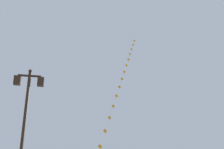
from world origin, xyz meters
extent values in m
cylinder|color=black|center=(-1.89, 7.87, 2.52)|extent=(0.14, 0.14, 5.04)
sphere|color=black|center=(-1.89, 7.87, 5.12)|extent=(0.16, 0.16, 0.16)
cube|color=black|center=(-1.89, 7.87, 4.89)|extent=(1.00, 0.08, 0.08)
cube|color=black|center=(-2.39, 7.87, 4.64)|extent=(0.28, 0.28, 0.40)
cube|color=beige|center=(-2.39, 7.87, 4.64)|extent=(0.19, 0.19, 0.30)
cube|color=black|center=(-1.38, 7.87, 4.64)|extent=(0.28, 0.28, 0.40)
cube|color=beige|center=(-1.38, 7.87, 4.64)|extent=(0.19, 0.19, 0.30)
cylinder|color=silver|center=(3.66, 19.07, 2.77)|extent=(0.71, 1.21, 1.46)
cylinder|color=silver|center=(4.34, 20.26, 4.22)|extent=(0.71, 1.21, 1.46)
cylinder|color=silver|center=(5.02, 21.45, 5.66)|extent=(0.71, 1.21, 1.46)
cylinder|color=silver|center=(5.70, 22.64, 7.10)|extent=(0.71, 1.21, 1.46)
cylinder|color=silver|center=(6.38, 23.83, 8.54)|extent=(0.71, 1.21, 1.46)
cylinder|color=silver|center=(7.06, 25.02, 9.98)|extent=(0.71, 1.21, 1.46)
cylinder|color=silver|center=(7.74, 26.21, 11.43)|extent=(0.71, 1.21, 1.46)
cylinder|color=silver|center=(8.42, 27.40, 12.87)|extent=(0.71, 1.21, 1.46)
cylinder|color=silver|center=(9.11, 28.58, 14.31)|extent=(0.71, 1.21, 1.46)
cylinder|color=silver|center=(9.79, 29.77, 15.75)|extent=(0.71, 1.21, 1.46)
cylinder|color=silver|center=(10.47, 30.96, 17.20)|extent=(0.71, 1.21, 1.46)
cylinder|color=silver|center=(11.15, 32.15, 18.64)|extent=(0.71, 1.21, 1.46)
cylinder|color=silver|center=(11.83, 33.34, 20.08)|extent=(0.71, 1.21, 1.46)
cube|color=orange|center=(3.32, 18.48, 2.05)|extent=(0.39, 0.22, 0.43)
cube|color=orange|center=(4.00, 19.66, 3.49)|extent=(0.36, 0.27, 0.43)
cylinder|color=orange|center=(4.00, 19.66, 3.18)|extent=(0.04, 0.04, 0.29)
cube|color=orange|center=(4.68, 20.85, 4.94)|extent=(0.33, 0.30, 0.43)
cylinder|color=orange|center=(4.68, 20.85, 4.64)|extent=(0.05, 0.05, 0.25)
cube|color=orange|center=(5.36, 22.04, 6.38)|extent=(0.34, 0.29, 0.43)
cylinder|color=orange|center=(5.36, 22.04, 6.05)|extent=(0.04, 0.04, 0.31)
cube|color=orange|center=(6.04, 23.23, 7.82)|extent=(0.40, 0.19, 0.43)
cylinder|color=orange|center=(6.04, 23.23, 7.48)|extent=(0.02, 0.03, 0.34)
cube|color=orange|center=(6.72, 24.42, 9.26)|extent=(0.41, 0.16, 0.43)
cylinder|color=orange|center=(6.72, 24.42, 8.93)|extent=(0.04, 0.06, 0.32)
cube|color=orange|center=(7.40, 25.61, 10.71)|extent=(0.39, 0.21, 0.43)
cylinder|color=orange|center=(7.40, 25.61, 10.41)|extent=(0.03, 0.04, 0.25)
cube|color=orange|center=(8.08, 26.80, 12.15)|extent=(0.37, 0.25, 0.43)
cylinder|color=orange|center=(8.08, 26.80, 11.86)|extent=(0.03, 0.04, 0.23)
cube|color=orange|center=(8.76, 27.99, 13.59)|extent=(0.36, 0.27, 0.43)
cylinder|color=orange|center=(8.76, 27.99, 13.26)|extent=(0.03, 0.03, 0.32)
cube|color=orange|center=(9.45, 29.18, 15.03)|extent=(0.35, 0.28, 0.43)
cylinder|color=orange|center=(9.45, 29.18, 14.71)|extent=(0.04, 0.05, 0.29)
cube|color=orange|center=(10.13, 30.37, 16.48)|extent=(0.39, 0.21, 0.43)
cylinder|color=orange|center=(10.13, 30.37, 16.16)|extent=(0.02, 0.03, 0.29)
cube|color=orange|center=(10.81, 31.56, 17.92)|extent=(0.42, 0.14, 0.43)
cylinder|color=orange|center=(10.81, 31.56, 17.61)|extent=(0.03, 0.05, 0.28)
cube|color=orange|center=(11.49, 32.75, 19.36)|extent=(0.41, 0.17, 0.43)
cylinder|color=orange|center=(11.49, 32.75, 19.06)|extent=(0.03, 0.05, 0.26)
cube|color=orange|center=(12.17, 33.94, 20.80)|extent=(0.42, 0.14, 0.43)
cylinder|color=orange|center=(12.17, 33.94, 20.52)|extent=(0.02, 0.03, 0.21)
camera|label=1|loc=(-0.53, -2.83, 1.64)|focal=37.68mm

